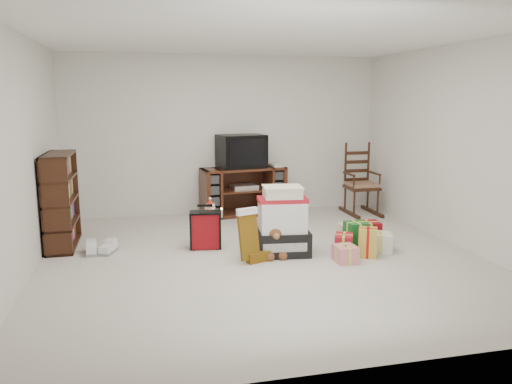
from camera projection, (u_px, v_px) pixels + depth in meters
The scene contains 13 objects.
room at pixel (263, 151), 5.56m from camera, with size 5.01×5.01×2.51m.
tv_stand at pixel (243, 191), 7.92m from camera, with size 1.37×0.64×0.76m.
bookshelf at pixel (61, 202), 6.17m from camera, with size 0.32×0.96×1.17m.
rocking_chair at pixel (360, 189), 8.02m from camera, with size 0.47×0.78×1.18m.
gift_pile at pixel (282, 225), 5.89m from camera, with size 0.69×0.53×0.80m.
red_suitcase at pixel (205, 230), 6.13m from camera, with size 0.38×0.23×0.54m.
stocking at pixel (249, 235), 5.58m from camera, with size 0.30×0.13×0.63m, color #0C6C0E, non-canonical shape.
teddy_bear at pixel (274, 243), 5.79m from camera, with size 0.26×0.23×0.39m.
santa_figurine at pixel (265, 218), 6.75m from camera, with size 0.29×0.28×0.60m.
mrs_claus_figurine at pixel (210, 224), 6.48m from camera, with size 0.27×0.26×0.56m.
sneaker_pair at pixel (100, 249), 5.96m from camera, with size 0.39×0.34×0.11m.
gift_cluster at pixel (357, 240), 6.08m from camera, with size 0.76×1.11×0.26m.
crt_television at pixel (241, 151), 7.81m from camera, with size 0.78×0.62×0.52m.
Camera 1 is at (-1.34, -5.39, 1.82)m, focal length 35.00 mm.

